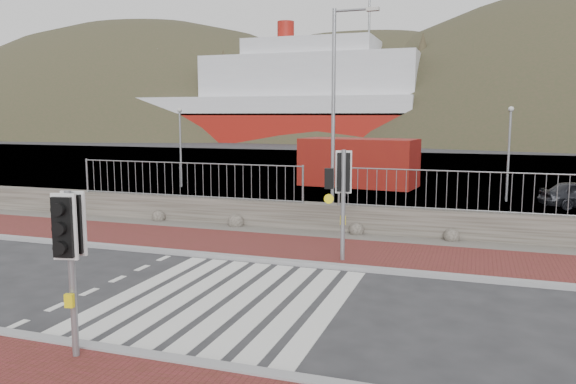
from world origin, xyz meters
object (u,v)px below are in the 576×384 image
(traffic_signal_far, at_px, (342,182))
(shipping_container, at_px, (358,162))
(ferry, at_px, (269,104))
(streetlight, at_px, (337,106))
(traffic_signal_near, at_px, (70,239))

(traffic_signal_far, distance_m, shipping_container, 15.94)
(ferry, bearing_deg, traffic_signal_far, -67.86)
(streetlight, relative_size, shipping_container, 1.18)
(streetlight, xyz_separation_m, shipping_container, (-1.52, 11.14, -2.77))
(ferry, height_order, shipping_container, ferry)
(traffic_signal_near, distance_m, streetlight, 11.72)
(ferry, distance_m, traffic_signal_near, 75.17)
(traffic_signal_near, height_order, traffic_signal_far, traffic_signal_far)
(traffic_signal_near, bearing_deg, streetlight, 73.17)
(traffic_signal_far, xyz_separation_m, streetlight, (-1.26, 4.53, 1.94))
(ferry, distance_m, streetlight, 64.80)
(traffic_signal_near, distance_m, traffic_signal_far, 7.38)
(ferry, relative_size, traffic_signal_near, 18.95)
(shipping_container, bearing_deg, traffic_signal_far, -72.54)
(traffic_signal_near, height_order, streetlight, streetlight)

